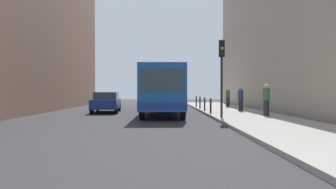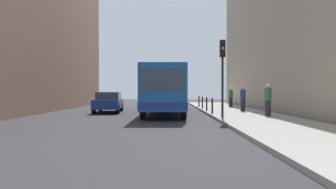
% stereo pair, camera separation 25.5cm
% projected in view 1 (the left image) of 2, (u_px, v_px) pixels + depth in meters
% --- Properties ---
extents(ground_plane, '(80.00, 80.00, 0.00)m').
position_uv_depth(ground_plane, '(156.00, 117.00, 17.78)').
color(ground_plane, '#2D2D30').
extents(sidewalk, '(4.40, 40.00, 0.15)m').
position_uv_depth(sidewalk, '(247.00, 116.00, 17.87)').
color(sidewalk, '#9E9991').
rests_on(sidewalk, ground).
extents(building_right, '(7.00, 32.00, 14.77)m').
position_uv_depth(building_right, '(315.00, 11.00, 21.90)').
color(building_right, '#B2A38C').
rests_on(building_right, ground).
extents(bus, '(2.60, 11.04, 3.00)m').
position_uv_depth(bus, '(163.00, 89.00, 20.62)').
color(bus, '#19519E').
rests_on(bus, ground).
extents(car_beside_bus, '(2.12, 4.52, 1.48)m').
position_uv_depth(car_beside_bus, '(106.00, 102.00, 21.96)').
color(car_beside_bus, navy).
rests_on(car_beside_bus, ground).
extents(traffic_light, '(0.28, 0.33, 4.10)m').
position_uv_depth(traffic_light, '(222.00, 64.00, 15.98)').
color(traffic_light, black).
rests_on(traffic_light, sidewalk).
extents(bollard_near, '(0.11, 0.11, 0.95)m').
position_uv_depth(bollard_near, '(211.00, 106.00, 19.00)').
color(bollard_near, black).
rests_on(bollard_near, sidewalk).
extents(bollard_mid, '(0.11, 0.11, 0.95)m').
position_uv_depth(bollard_mid, '(205.00, 104.00, 21.72)').
color(bollard_mid, black).
rests_on(bollard_mid, sidewalk).
extents(bollard_far, '(0.11, 0.11, 0.95)m').
position_uv_depth(bollard_far, '(200.00, 103.00, 24.44)').
color(bollard_far, black).
rests_on(bollard_far, sidewalk).
extents(bollard_farthest, '(0.11, 0.11, 0.95)m').
position_uv_depth(bollard_farthest, '(196.00, 101.00, 27.15)').
color(bollard_farthest, black).
rests_on(bollard_farthest, sidewalk).
extents(pedestrian_near_signal, '(0.38, 0.38, 1.80)m').
position_uv_depth(pedestrian_near_signal, '(266.00, 100.00, 16.97)').
color(pedestrian_near_signal, '#26262D').
rests_on(pedestrian_near_signal, sidewalk).
extents(pedestrian_mid_sidewalk, '(0.38, 0.38, 1.73)m').
position_uv_depth(pedestrian_mid_sidewalk, '(241.00, 99.00, 21.19)').
color(pedestrian_mid_sidewalk, '#26262D').
rests_on(pedestrian_mid_sidewalk, sidewalk).
extents(pedestrian_far_sidewalk, '(0.38, 0.38, 1.71)m').
position_uv_depth(pedestrian_far_sidewalk, '(228.00, 97.00, 26.77)').
color(pedestrian_far_sidewalk, '#26262D').
rests_on(pedestrian_far_sidewalk, sidewalk).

